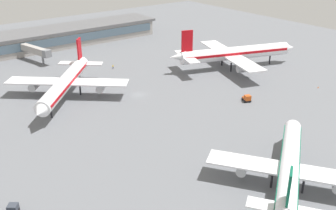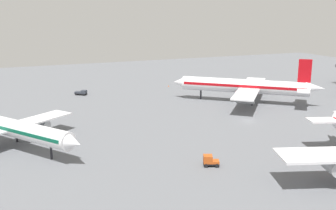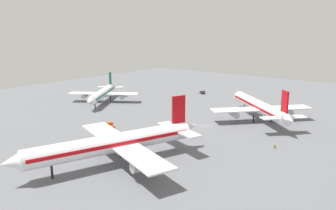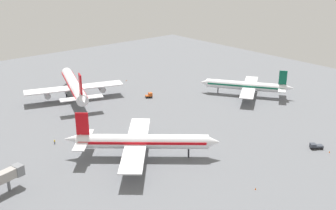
{
  "view_description": "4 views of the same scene",
  "coord_description": "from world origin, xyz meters",
  "views": [
    {
      "loc": [
        68.1,
        105.7,
        51.6
      ],
      "look_at": [
        2.62,
        20.18,
        3.96
      ],
      "focal_mm": 42.0,
      "sensor_mm": 36.0,
      "label": 1
    },
    {
      "loc": [
        -92.31,
        64.25,
        31.31
      ],
      "look_at": [
        11.91,
        20.19,
        4.04
      ],
      "focal_mm": 42.35,
      "sensor_mm": 36.0,
      "label": 2
    },
    {
      "loc": [
        -104.82,
        -65.51,
        36.25
      ],
      "look_at": [
        -0.53,
        18.59,
        5.75
      ],
      "focal_mm": 35.28,
      "sensor_mm": 36.0,
      "label": 3
    },
    {
      "loc": [
        116.93,
        -82.52,
        62.3
      ],
      "look_at": [
        -3.74,
        19.86,
        3.89
      ],
      "focal_mm": 42.68,
      "sensor_mm": 36.0,
      "label": 4
    }
  ],
  "objects": [
    {
      "name": "safety_cone_far_side",
      "position": [
        -55.06,
        33.92,
        0.3
      ],
      "size": [
        0.44,
        0.44,
        0.6
      ],
      "primitive_type": "cone",
      "color": "#EA590C",
      "rests_on": "ground"
    },
    {
      "name": "airplane_at_gate",
      "position": [
        20.63,
        -12.5,
        5.71
      ],
      "size": [
        38.71,
        42.2,
        15.71
      ],
      "rotation": [
        0.0,
        0.0,
        0.85
      ],
      "color": "white",
      "rests_on": "ground"
    },
    {
      "name": "airplane_distant",
      "position": [
        -47.42,
        -0.85,
        6.24
      ],
      "size": [
        54.67,
        44.93,
        17.16
      ],
      "rotation": [
        0.0,
        0.0,
        2.81
      ],
      "color": "white",
      "rests_on": "ground"
    },
    {
      "name": "ground_crew_worker",
      "position": [
        -7.38,
        -30.07,
        0.85
      ],
      "size": [
        0.56,
        0.48,
        1.67
      ],
      "rotation": [
        0.0,
        0.0,
        1.89
      ],
      "color": "#1E2338",
      "rests_on": "ground"
    },
    {
      "name": "pushback_tractor",
      "position": [
        54.87,
        37.45,
        0.97
      ],
      "size": [
        4.22,
        4.63,
        1.9
      ],
      "rotation": [
        0.0,
        0.0,
        4.04
      ],
      "color": "black",
      "rests_on": "ground"
    },
    {
      "name": "ground",
      "position": [
        0.0,
        0.0,
        0.0
      ],
      "size": [
        288.0,
        288.0,
        0.0
      ],
      "primitive_type": "plane",
      "color": "slate"
    },
    {
      "name": "safety_cone_near_gate",
      "position": [
        57.85,
        0.47,
        0.3
      ],
      "size": [
        0.44,
        0.44,
        0.6
      ],
      "primitive_type": "cone",
      "color": "#EA590C",
      "rests_on": "ground"
    },
    {
      "name": "airplane_taxiing",
      "position": [
        2.51,
        63.78,
        4.93
      ],
      "size": [
        38.74,
        32.68,
        13.56
      ],
      "rotation": [
        0.0,
        0.0,
        3.74
      ],
      "color": "white",
      "rests_on": "ground"
    },
    {
      "name": "baggage_tug",
      "position": [
        -25.35,
        26.62,
        1.16
      ],
      "size": [
        3.22,
        3.69,
        2.3
      ],
      "rotation": [
        0.0,
        0.0,
        1.17
      ],
      "color": "black",
      "rests_on": "ground"
    },
    {
      "name": "safety_cone_mid_apron",
      "position": [
        59.61,
        38.3,
        0.3
      ],
      "size": [
        0.44,
        0.44,
        0.6
      ],
      "primitive_type": "cone",
      "color": "#EA590C",
      "rests_on": "ground"
    }
  ]
}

